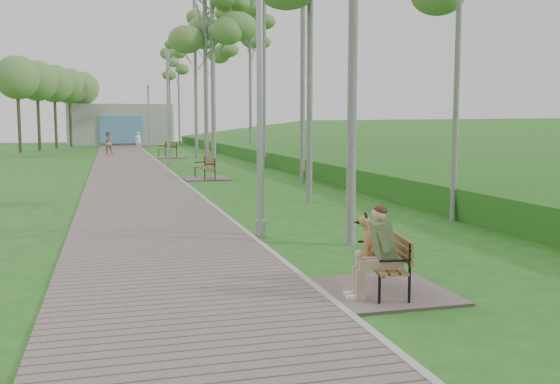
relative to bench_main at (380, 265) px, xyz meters
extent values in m
plane|color=#21571B|center=(-0.75, 6.14, -0.39)|extent=(120.00, 120.00, 0.00)
cube|color=#705F5A|center=(-2.50, 27.64, -0.37)|extent=(3.50, 67.00, 0.04)
cube|color=#999993|center=(-0.75, 27.64, -0.36)|extent=(0.10, 67.00, 0.05)
cube|color=#397F26|center=(11.25, 26.14, -0.39)|extent=(14.00, 70.00, 1.60)
cube|color=#9E9E99|center=(-2.25, 57.14, 1.61)|extent=(10.00, 5.00, 4.00)
cube|color=#5187B6|center=(-2.25, 54.54, 1.11)|extent=(4.00, 0.20, 2.60)
cube|color=#705F5A|center=(0.09, 0.04, -0.37)|extent=(1.61, 1.78, 0.04)
cube|color=brown|center=(0.04, 0.04, 0.01)|extent=(0.64, 1.39, 0.04)
cube|color=brown|center=(0.25, 0.00, 0.25)|extent=(0.28, 1.32, 0.29)
cube|color=#705F5A|center=(0.28, 17.24, -0.37)|extent=(1.77, 1.97, 0.04)
cube|color=brown|center=(0.23, 17.24, 0.05)|extent=(0.65, 1.52, 0.04)
cube|color=brown|center=(0.47, 17.28, 0.32)|extent=(0.25, 1.47, 0.32)
cube|color=#705F5A|center=(0.20, 32.66, -0.37)|extent=(2.05, 2.28, 0.04)
cube|color=brown|center=(0.15, 32.66, 0.13)|extent=(1.08, 1.78, 0.05)
cube|color=brown|center=(0.41, 32.75, 0.43)|extent=(0.64, 1.62, 0.38)
cylinder|color=gray|center=(-0.56, 4.43, -0.22)|extent=(0.22, 0.22, 0.33)
cylinder|color=gray|center=(-0.56, 4.43, 2.37)|extent=(0.13, 0.13, 5.51)
cylinder|color=gray|center=(-0.39, 25.67, -0.22)|extent=(0.23, 0.23, 0.34)
cylinder|color=gray|center=(-0.39, 25.67, 2.47)|extent=(0.14, 0.14, 5.71)
cylinder|color=gray|center=(-0.39, 25.67, 5.38)|extent=(0.21, 0.21, 0.29)
cylinder|color=gray|center=(-0.50, 40.35, -0.24)|extent=(0.19, 0.19, 0.29)
cylinder|color=gray|center=(-0.50, 40.35, 2.01)|extent=(0.12, 0.12, 4.80)
cylinder|color=gray|center=(-0.50, 40.35, 4.46)|extent=(0.17, 0.17, 0.24)
imported|color=white|center=(-1.09, 45.18, 0.35)|extent=(0.62, 0.50, 1.47)
imported|color=gray|center=(-3.51, 37.35, 0.45)|extent=(0.85, 0.69, 1.67)
cylinder|color=silver|center=(4.19, 5.23, 3.54)|extent=(0.15, 0.15, 7.85)
cylinder|color=silver|center=(2.07, 9.42, 3.79)|extent=(0.17, 0.17, 8.35)
cylinder|color=silver|center=(3.55, 14.81, 4.65)|extent=(0.17, 0.17, 10.07)
cylinder|color=silver|center=(1.21, 20.86, 4.56)|extent=(0.19, 0.19, 9.89)
cylinder|color=silver|center=(3.94, 22.29, 3.82)|extent=(0.19, 0.19, 8.41)
ellipsoid|color=#628D44|center=(3.94, 22.29, 6.51)|extent=(2.79, 2.79, 3.70)
cylinder|color=silver|center=(0.93, 21.23, 3.92)|extent=(0.17, 0.17, 8.62)
ellipsoid|color=#628D44|center=(0.93, 21.23, 6.68)|extent=(2.46, 2.46, 3.79)
cylinder|color=silver|center=(5.00, 30.12, 4.13)|extent=(0.17, 0.17, 9.04)
ellipsoid|color=#628D44|center=(5.00, 30.12, 7.02)|extent=(2.46, 2.46, 3.98)
cylinder|color=silver|center=(1.95, 32.22, 4.80)|extent=(0.20, 0.20, 10.38)
ellipsoid|color=#628D44|center=(1.95, 32.22, 8.12)|extent=(2.93, 2.93, 4.57)
cylinder|color=silver|center=(3.91, 37.78, 3.87)|extent=(0.17, 0.17, 8.52)
ellipsoid|color=#628D44|center=(3.91, 37.78, 6.60)|extent=(2.45, 2.45, 3.75)
cylinder|color=silver|center=(1.96, 49.75, 4.46)|extent=(0.18, 0.18, 9.70)
ellipsoid|color=#628D44|center=(1.96, 49.75, 7.57)|extent=(2.57, 2.57, 4.27)
cylinder|color=silver|center=(3.37, 55.15, 4.93)|extent=(0.18, 0.18, 10.63)
ellipsoid|color=#628D44|center=(3.37, 55.15, 8.33)|extent=(2.67, 2.67, 4.68)
camera|label=1|loc=(-3.40, -7.42, 1.87)|focal=40.00mm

